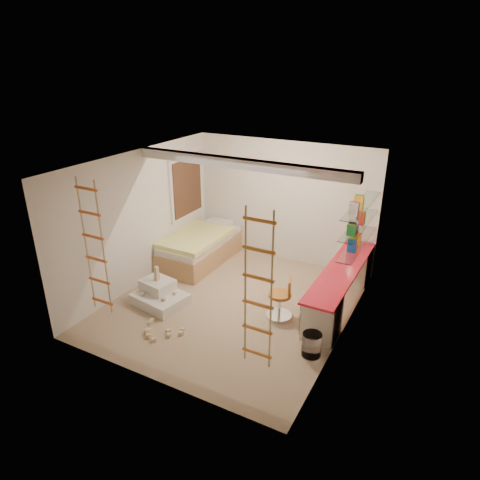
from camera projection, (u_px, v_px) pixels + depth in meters
The scene contains 15 objects.
floor at pixel (232, 304), 7.76m from camera, with size 4.50×4.50×0.00m, color tan.
ceiling_beam at pixel (240, 163), 7.02m from camera, with size 4.00×0.18×0.16m, color white.
window_frame at pixel (186, 187), 9.23m from camera, with size 0.06×1.15×1.35m, color white.
window_blind at pixel (188, 187), 9.21m from camera, with size 0.02×1.00×1.20m, color #4C2D1E.
rope_ladder_left at pixel (95, 248), 6.34m from camera, with size 0.41×0.04×2.13m, color #C74C22, non-canonical shape.
rope_ladder_right at pixel (258, 291), 5.16m from camera, with size 0.41×0.04×2.13m, color #BD7920, non-canonical shape.
waste_bin at pixel (312, 344), 6.36m from camera, with size 0.29×0.29×0.37m, color white.
desk at pixel (340, 286), 7.55m from camera, with size 0.56×2.80×0.75m.
shelves at pixel (360, 225), 7.28m from camera, with size 0.25×1.80×0.71m.
bed at pixel (200, 247), 9.27m from camera, with size 1.02×2.00×0.69m.
task_lamp at pixel (356, 229), 8.07m from camera, with size 0.14×0.36×0.57m.
swivel_chair at pixel (281, 303), 7.27m from camera, with size 0.56×0.56×0.75m.
play_platform at pixel (159, 295), 7.75m from camera, with size 1.00×0.83×0.40m.
toy_blocks at pixel (160, 311), 7.22m from camera, with size 1.19×1.16×0.67m.
books at pixel (360, 218), 7.23m from camera, with size 0.14×0.70×0.92m.
Camera 1 is at (3.29, -5.82, 4.11)m, focal length 32.00 mm.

